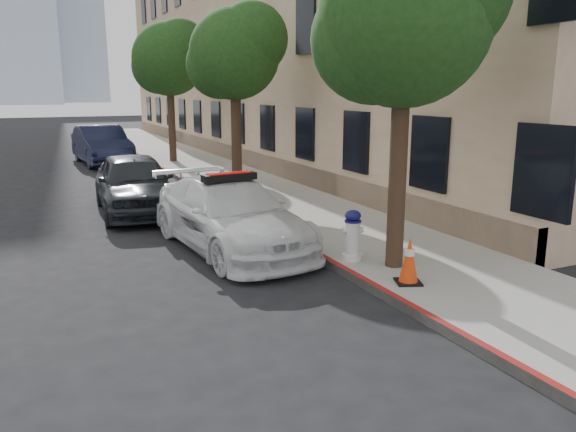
% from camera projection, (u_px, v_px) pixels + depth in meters
% --- Properties ---
extents(ground, '(120.00, 120.00, 0.00)m').
position_uv_depth(ground, '(201.00, 263.00, 10.42)').
color(ground, black).
rests_on(ground, ground).
extents(sidewalk, '(3.20, 50.00, 0.15)m').
position_uv_depth(sidewalk, '(218.00, 174.00, 20.73)').
color(sidewalk, gray).
rests_on(sidewalk, ground).
extents(curb_strip, '(0.12, 50.00, 0.15)m').
position_uv_depth(curb_strip, '(177.00, 177.00, 20.09)').
color(curb_strip, maroon).
rests_on(curb_strip, ground).
extents(building, '(8.00, 36.00, 10.00)m').
position_uv_depth(building, '(296.00, 49.00, 26.36)').
color(building, tan).
rests_on(building, ground).
extents(tower_right, '(14.00, 14.00, 44.00)m').
position_uv_depth(tower_right, '(68.00, 4.00, 128.56)').
color(tower_right, '#9EA8B7').
rests_on(tower_right, ground).
extents(tree_near, '(2.92, 2.82, 5.62)m').
position_uv_depth(tree_near, '(407.00, 18.00, 8.90)').
color(tree_near, black).
rests_on(tree_near, sidewalk).
extents(tree_mid, '(2.77, 2.64, 5.43)m').
position_uv_depth(tree_mid, '(236.00, 53.00, 16.00)').
color(tree_mid, black).
rests_on(tree_mid, sidewalk).
extents(tree_far, '(3.10, 3.00, 5.81)m').
position_uv_depth(tree_far, '(170.00, 58.00, 23.02)').
color(tree_far, black).
rests_on(tree_far, sidewalk).
extents(police_car, '(2.41, 5.01, 1.56)m').
position_uv_depth(police_car, '(230.00, 214.00, 11.25)').
color(police_car, white).
rests_on(police_car, ground).
extents(parked_car_mid, '(2.05, 4.62, 1.55)m').
position_uv_depth(parked_car_mid, '(134.00, 183.00, 14.55)').
color(parked_car_mid, '#212429').
rests_on(parked_car_mid, ground).
extents(parked_car_far, '(2.12, 5.08, 1.63)m').
position_uv_depth(parked_car_far, '(102.00, 145.00, 23.92)').
color(parked_car_far, black).
rests_on(parked_car_far, ground).
extents(fire_hydrant, '(0.39, 0.35, 0.92)m').
position_uv_depth(fire_hydrant, '(353.00, 236.00, 10.05)').
color(fire_hydrant, silver).
rests_on(fire_hydrant, sidewalk).
extents(traffic_cone, '(0.51, 0.51, 0.75)m').
position_uv_depth(traffic_cone, '(409.00, 261.00, 8.86)').
color(traffic_cone, black).
rests_on(traffic_cone, sidewalk).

